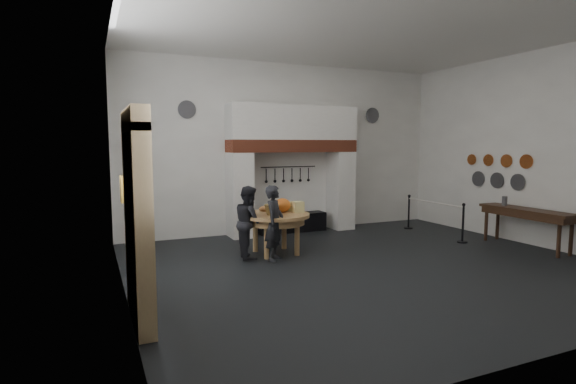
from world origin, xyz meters
name	(u,v)px	position (x,y,z in m)	size (l,w,h in m)	color
floor	(370,265)	(0.00, 0.00, 0.00)	(9.00, 8.00, 0.02)	black
ceiling	(375,28)	(0.00, 0.00, 4.50)	(9.00, 8.00, 0.02)	silver
wall_back	(287,148)	(0.00, 4.00, 2.25)	(9.00, 0.02, 4.50)	white
wall_left	(120,151)	(-4.50, 0.00, 2.25)	(0.02, 8.00, 4.50)	white
wall_right	(536,149)	(4.50, 0.00, 2.25)	(0.02, 8.00, 4.50)	white
chimney_pier_left	(240,195)	(-1.48, 3.65, 1.07)	(0.55, 0.70, 2.15)	silver
chimney_pier_right	(341,190)	(1.48, 3.65, 1.07)	(0.55, 0.70, 2.15)	silver
hearth_brick_band	(293,146)	(0.00, 3.65, 2.31)	(3.50, 0.72, 0.32)	#9E442B
chimney_hood	(293,123)	(0.00, 3.65, 2.92)	(3.50, 0.70, 0.90)	silver
iron_range	(292,223)	(0.00, 3.72, 0.25)	(1.90, 0.45, 0.50)	black
utensil_rail	(289,167)	(0.00, 3.92, 1.75)	(0.02, 0.02, 1.60)	black
door_recess	(131,228)	(-4.47, -1.00, 1.25)	(0.04, 1.10, 2.50)	black
door_jamb_near	(143,233)	(-4.38, -1.70, 1.30)	(0.22, 0.30, 2.60)	tan
door_jamb_far	(133,216)	(-4.38, -0.30, 1.30)	(0.22, 0.30, 2.60)	tan
door_lintel	(134,121)	(-4.38, -1.00, 2.65)	(0.22, 1.70, 0.30)	tan
wall_plaque	(122,189)	(-4.45, 0.80, 1.60)	(0.05, 0.34, 0.44)	gold
work_table	(276,215)	(-1.32, 1.63, 0.84)	(1.45, 1.45, 0.07)	tan
pumpkin	(282,205)	(-1.12, 1.73, 1.03)	(0.36, 0.36, 0.31)	orange
cheese_block_big	(298,207)	(-0.82, 1.58, 0.99)	(0.22, 0.22, 0.24)	#ECE08D
cheese_block_small	(291,206)	(-0.84, 1.88, 0.97)	(0.18, 0.18, 0.20)	#DDDB84
wicker_basket	(272,210)	(-1.47, 1.48, 0.98)	(0.32, 0.32, 0.22)	olive
bread_loaf	(265,209)	(-1.42, 1.98, 0.94)	(0.31, 0.18, 0.13)	#A25B39
visitor_near	(274,223)	(-1.56, 1.12, 0.77)	(0.56, 0.37, 1.53)	black
visitor_far	(249,222)	(-1.96, 1.52, 0.75)	(0.73, 0.57, 1.50)	black
side_table	(527,210)	(4.10, -0.16, 0.87)	(0.55, 2.20, 0.06)	#362013
pewter_jug	(505,201)	(4.10, 0.44, 1.01)	(0.12, 0.12, 0.22)	#505055
copper_pan_a	(526,162)	(4.46, 0.20, 1.95)	(0.34, 0.34, 0.03)	#C6662D
copper_pan_b	(506,161)	(4.46, 0.75, 1.95)	(0.32, 0.32, 0.03)	#C6662D
copper_pan_c	(488,160)	(4.46, 1.30, 1.95)	(0.30, 0.30, 0.03)	#C6662D
copper_pan_d	(472,159)	(4.46, 1.85, 1.95)	(0.28, 0.28, 0.03)	#C6662D
pewter_plate_left	(518,182)	(4.46, 0.40, 1.45)	(0.40, 0.40, 0.03)	#4C4C51
pewter_plate_mid	(497,180)	(4.46, 1.00, 1.45)	(0.40, 0.40, 0.03)	#4C4C51
pewter_plate_right	(478,179)	(4.46, 1.60, 1.45)	(0.40, 0.40, 0.03)	#4C4C51
pewter_plate_back_left	(187,109)	(-2.70, 3.96, 3.20)	(0.44, 0.44, 0.03)	#4C4C51
pewter_plate_back_right	(372,115)	(2.70, 3.96, 3.20)	(0.44, 0.44, 0.03)	#4C4C51
barrier_post_near	(463,224)	(3.20, 0.82, 0.45)	(0.05, 0.05, 0.90)	black
barrier_post_far	(409,213)	(3.20, 2.82, 0.45)	(0.05, 0.05, 0.90)	black
barrier_rope	(434,203)	(3.20, 1.82, 0.85)	(0.04, 0.04, 2.00)	silver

